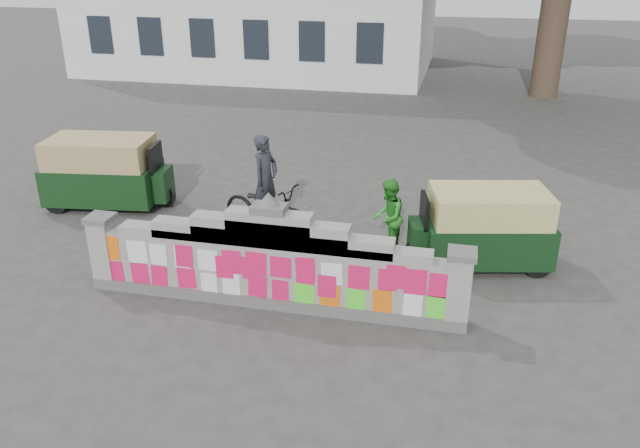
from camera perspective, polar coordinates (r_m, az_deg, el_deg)
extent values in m
plane|color=#383533|center=(10.61, -4.38, -7.29)|extent=(100.00, 100.00, 0.00)
cube|color=#4C4C49|center=(10.56, -4.39, -6.83)|extent=(6.40, 0.42, 0.20)
cube|color=gray|center=(10.31, -4.48, -4.44)|extent=(6.40, 0.32, 1.00)
cube|color=gray|center=(10.06, -4.58, -1.58)|extent=(5.20, 0.32, 0.14)
cube|color=gray|center=(10.03, -4.59, -1.22)|extent=(4.00, 0.32, 0.28)
cube|color=gray|center=(9.99, -4.61, -0.80)|extent=(2.60, 0.32, 0.44)
cube|color=gray|center=(9.97, -4.62, -0.43)|extent=(1.40, 0.32, 0.58)
cube|color=#4C4C49|center=(9.83, -4.69, 1.43)|extent=(0.55, 0.36, 0.12)
cone|color=#4C4C49|center=(9.77, -4.72, 2.29)|extent=(0.36, 0.36, 0.22)
cube|color=gray|center=(11.50, -19.04, -2.53)|extent=(0.36, 0.40, 1.24)
cube|color=#4C4C49|center=(11.24, -19.48, 0.49)|extent=(0.44, 0.44, 0.10)
cube|color=gray|center=(9.92, 12.54, -6.09)|extent=(0.36, 0.40, 1.24)
cube|color=#4C4C49|center=(9.61, 12.88, -2.67)|extent=(0.44, 0.44, 0.10)
cylinder|color=#38281E|center=(26.95, 20.59, 17.17)|extent=(1.10, 1.10, 6.00)
imported|color=black|center=(12.97, -4.90, 1.44)|extent=(2.21, 1.35, 1.10)
imported|color=#22252B|center=(12.83, -4.96, 3.02)|extent=(0.64, 0.78, 1.86)
imported|color=green|center=(12.06, 6.26, 0.63)|extent=(0.59, 0.75, 1.50)
cube|color=black|center=(15.20, -19.15, 3.65)|extent=(2.64, 1.67, 0.83)
cube|color=tan|center=(14.98, -19.52, 6.24)|extent=(2.43, 1.59, 0.62)
cube|color=black|center=(14.73, -14.54, 3.60)|extent=(0.61, 0.79, 0.72)
cube|color=black|center=(14.53, -14.79, 5.89)|extent=(0.18, 0.73, 0.62)
cylinder|color=black|center=(14.80, -14.04, 2.47)|extent=(0.53, 0.19, 0.52)
cylinder|color=black|center=(15.22, -23.01, 1.84)|extent=(0.53, 0.19, 0.52)
cylinder|color=black|center=(16.17, -21.26, 3.36)|extent=(0.53, 0.19, 0.52)
cube|color=black|center=(12.03, 14.93, -1.31)|extent=(2.50, 1.71, 0.76)
cube|color=tan|center=(11.78, 15.26, 1.62)|extent=(2.30, 1.62, 0.57)
cube|color=black|center=(11.79, 9.33, -1.33)|extent=(0.61, 0.75, 0.66)
cube|color=black|center=(11.56, 9.52, 1.23)|extent=(0.22, 0.67, 0.57)
cylinder|color=black|center=(11.90, 8.79, -2.57)|extent=(0.49, 0.22, 0.47)
cylinder|color=black|center=(12.84, 17.94, -1.45)|extent=(0.49, 0.22, 0.47)
cylinder|color=black|center=(11.96, 19.34, -3.59)|extent=(0.49, 0.22, 0.47)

